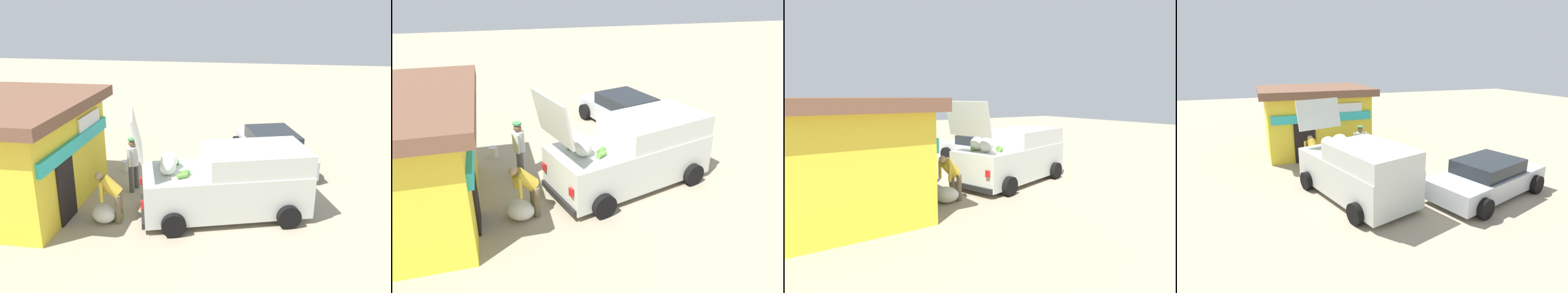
{
  "view_description": "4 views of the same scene",
  "coord_description": "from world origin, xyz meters",
  "views": [
    {
      "loc": [
        -11.35,
        -0.37,
        5.5
      ],
      "look_at": [
        0.79,
        1.61,
        1.28
      ],
      "focal_mm": 38.19,
      "sensor_mm": 36.0,
      "label": 1
    },
    {
      "loc": [
        -9.81,
        3.87,
        5.51
      ],
      "look_at": [
        -0.45,
        1.54,
        0.97
      ],
      "focal_mm": 34.83,
      "sensor_mm": 36.0,
      "label": 2
    },
    {
      "loc": [
        -10.79,
        7.96,
        3.09
      ],
      "look_at": [
        0.25,
        1.01,
        1.18
      ],
      "focal_mm": 31.61,
      "sensor_mm": 36.0,
      "label": 3
    },
    {
      "loc": [
        -3.69,
        -8.5,
        4.34
      ],
      "look_at": [
        -0.02,
        1.75,
        1.26
      ],
      "focal_mm": 28.58,
      "sensor_mm": 36.0,
      "label": 4
    }
  ],
  "objects": [
    {
      "name": "parked_sedan",
      "position": [
        3.04,
        -0.81,
        0.58
      ],
      "size": [
        4.6,
        3.06,
        1.22
      ],
      "color": "#B2B7BC",
      "rests_on": "ground_plane"
    },
    {
      "name": "paint_bucket",
      "position": [
        1.47,
        4.18,
        0.19
      ],
      "size": [
        0.27,
        0.27,
        0.37
      ],
      "primitive_type": "cylinder",
      "color": "silver",
      "rests_on": "ground_plane"
    },
    {
      "name": "unloaded_banana_pile",
      "position": [
        -2.02,
        3.61,
        0.22
      ],
      "size": [
        0.87,
        0.94,
        0.48
      ],
      "color": "silver",
      "rests_on": "ground_plane"
    },
    {
      "name": "delivery_van",
      "position": [
        -1.01,
        0.39,
        0.95
      ],
      "size": [
        3.2,
        4.94,
        2.95
      ],
      "color": "silver",
      "rests_on": "ground_plane"
    },
    {
      "name": "vendor_standing",
      "position": [
        0.04,
        3.42,
        0.97
      ],
      "size": [
        0.56,
        0.39,
        1.69
      ],
      "color": "#4C4C51",
      "rests_on": "ground_plane"
    },
    {
      "name": "ground_plane",
      "position": [
        0.0,
        0.0,
        0.0
      ],
      "size": [
        60.0,
        60.0,
        0.0
      ],
      "primitive_type": "plane",
      "color": "tan"
    },
    {
      "name": "customer_bending",
      "position": [
        -1.92,
        3.41,
        0.84
      ],
      "size": [
        0.6,
        0.72,
        1.39
      ],
      "color": "#726047",
      "rests_on": "ground_plane"
    }
  ]
}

